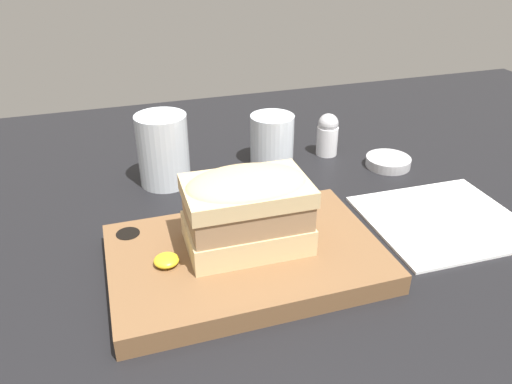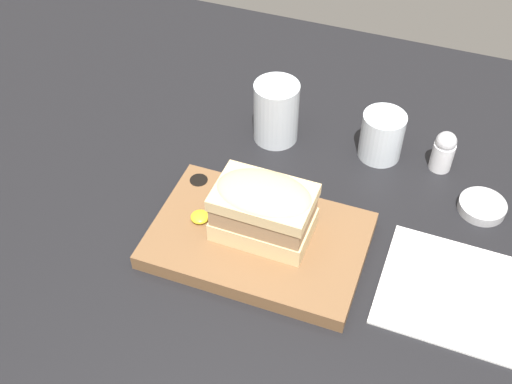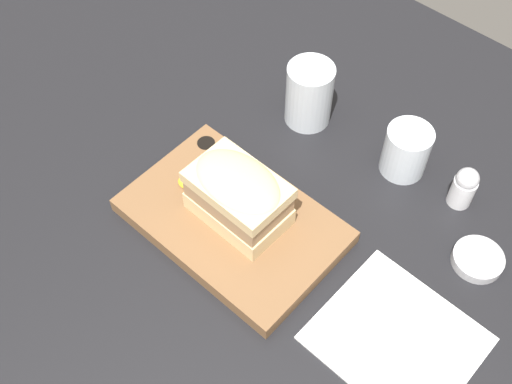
% 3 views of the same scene
% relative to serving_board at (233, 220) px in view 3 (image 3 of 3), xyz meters
% --- Properties ---
extents(dining_table, '(1.89, 1.25, 0.02)m').
position_rel_serving_board_xyz_m(dining_table, '(-0.04, -0.01, -0.02)').
color(dining_table, black).
rests_on(dining_table, ground).
extents(serving_board, '(0.31, 0.20, 0.03)m').
position_rel_serving_board_xyz_m(serving_board, '(0.00, 0.00, 0.00)').
color(serving_board, brown).
rests_on(serving_board, dining_table).
extents(sandwich, '(0.14, 0.09, 0.09)m').
position_rel_serving_board_xyz_m(sandwich, '(0.01, 0.01, 0.06)').
color(sandwich, '#DBBC84').
rests_on(sandwich, serving_board).
extents(mustard_dollop, '(0.03, 0.03, 0.01)m').
position_rel_serving_board_xyz_m(mustard_dollop, '(-0.09, -0.00, 0.02)').
color(mustard_dollop, gold).
rests_on(mustard_dollop, serving_board).
extents(water_glass, '(0.08, 0.08, 0.11)m').
position_rel_serving_board_xyz_m(water_glass, '(-0.05, 0.24, 0.03)').
color(water_glass, silver).
rests_on(water_glass, dining_table).
extents(wine_glass, '(0.07, 0.07, 0.08)m').
position_rel_serving_board_xyz_m(wine_glass, '(0.12, 0.25, 0.02)').
color(wine_glass, silver).
rests_on(wine_glass, dining_table).
extents(napkin, '(0.20, 0.18, 0.00)m').
position_rel_serving_board_xyz_m(napkin, '(0.28, 0.01, -0.01)').
color(napkin, white).
rests_on(napkin, dining_table).
extents(salt_shaker, '(0.04, 0.04, 0.07)m').
position_rel_serving_board_xyz_m(salt_shaker, '(0.22, 0.26, 0.02)').
color(salt_shaker, white).
rests_on(salt_shaker, dining_table).
extents(condiment_dish, '(0.07, 0.07, 0.02)m').
position_rel_serving_board_xyz_m(condiment_dish, '(0.30, 0.18, -0.00)').
color(condiment_dish, '#B2B2B7').
rests_on(condiment_dish, dining_table).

